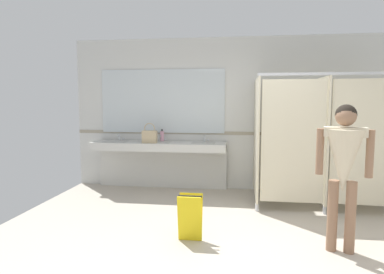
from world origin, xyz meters
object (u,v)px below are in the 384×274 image
Objects in this scene: person_standing at (344,160)px; wet_floor_sign at (190,217)px; soap_dispenser at (162,136)px; handbag at (150,136)px.

wet_floor_sign is (-1.67, 0.07, -0.73)m from person_standing.
soap_dispenser is (-2.55, 2.42, -0.02)m from person_standing.
person_standing reaches higher than handbag.
handbag is 2.41m from wet_floor_sign.
person_standing is 2.93× the size of wet_floor_sign.
handbag is 0.35m from soap_dispenser.
handbag reaches higher than wet_floor_sign.
handbag is (-2.71, 2.11, 0.01)m from person_standing.
person_standing is 4.49× the size of handbag.
person_standing is 1.83m from wet_floor_sign.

